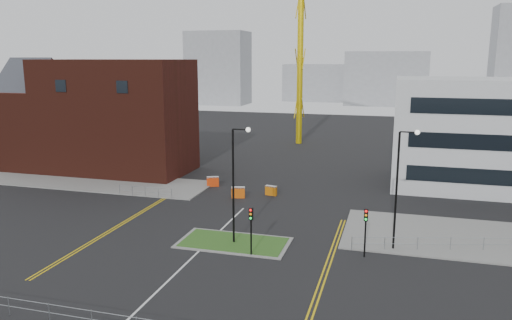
{
  "coord_description": "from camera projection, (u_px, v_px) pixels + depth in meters",
  "views": [
    {
      "loc": [
        13.71,
        -26.98,
        14.24
      ],
      "look_at": [
        1.5,
        16.15,
        5.0
      ],
      "focal_mm": 35.0,
      "sensor_mm": 36.0,
      "label": 1
    }
  ],
  "objects": [
    {
      "name": "barrier_mid",
      "position": [
        238.0,
        192.0,
        51.43
      ],
      "size": [
        1.45,
        0.78,
        1.16
      ],
      "color": "#D7540B",
      "rests_on": "ground"
    },
    {
      "name": "railing_front",
      "position": [
        114.0,
        319.0,
        26.15
      ],
      "size": [
        24.05,
        0.05,
        1.1
      ],
      "color": "gray",
      "rests_on": "ground"
    },
    {
      "name": "yellow_right_b",
      "position": [
        330.0,
        264.0,
        35.0
      ],
      "size": [
        0.12,
        20.0,
        0.01
      ],
      "primitive_type": "cube",
      "color": "gold",
      "rests_on": "ground"
    },
    {
      "name": "ground",
      "position": [
        165.0,
        284.0,
        31.96
      ],
      "size": [
        200.0,
        200.0,
        0.0
      ],
      "primitive_type": "plane",
      "color": "black",
      "rests_on": "ground"
    },
    {
      "name": "traffic_light_right",
      "position": [
        366.0,
        223.0,
        35.76
      ],
      "size": [
        0.28,
        0.33,
        3.65
      ],
      "color": "black",
      "rests_on": "ground"
    },
    {
      "name": "railing_right",
      "position": [
        484.0,
        241.0,
        37.17
      ],
      "size": [
        19.05,
        5.05,
        1.1
      ],
      "color": "gray",
      "rests_on": "ground"
    },
    {
      "name": "streetlamp_right_near",
      "position": [
        400.0,
        180.0,
        36.5
      ],
      "size": [
        1.46,
        0.36,
        9.18
      ],
      "color": "black",
      "rests_on": "ground"
    },
    {
      "name": "pavement_right",
      "position": [
        499.0,
        241.0,
        39.27
      ],
      "size": [
        24.0,
        10.0,
        0.12
      ],
      "primitive_type": "cube",
      "color": "slate",
      "rests_on": "ground"
    },
    {
      "name": "brick_building",
      "position": [
        96.0,
        117.0,
        63.1
      ],
      "size": [
        24.2,
        10.07,
        14.24
      ],
      "color": "#471A11",
      "rests_on": "ground"
    },
    {
      "name": "pavement_left",
      "position": [
        92.0,
        182.0,
        58.02
      ],
      "size": [
        28.0,
        8.0,
        0.12
      ],
      "primitive_type": "cube",
      "color": "slate",
      "rests_on": "ground"
    },
    {
      "name": "centre_line",
      "position": [
        178.0,
        271.0,
        33.84
      ],
      "size": [
        0.15,
        30.0,
        0.01
      ],
      "primitive_type": "cube",
      "color": "silver",
      "rests_on": "ground"
    },
    {
      "name": "barrier_right",
      "position": [
        271.0,
        190.0,
        52.4
      ],
      "size": [
        1.28,
        0.66,
        1.03
      ],
      "color": "#C5640A",
      "rests_on": "ground"
    },
    {
      "name": "traffic_light_island",
      "position": [
        251.0,
        222.0,
        36.01
      ],
      "size": [
        0.28,
        0.33,
        3.65
      ],
      "color": "black",
      "rests_on": "ground"
    },
    {
      "name": "yellow_left_a",
      "position": [
        122.0,
        223.0,
        43.78
      ],
      "size": [
        0.12,
        24.0,
        0.01
      ],
      "primitive_type": "cube",
      "color": "gold",
      "rests_on": "ground"
    },
    {
      "name": "skyline_a",
      "position": [
        218.0,
        68.0,
        153.5
      ],
      "size": [
        18.0,
        12.0,
        22.0
      ],
      "primitive_type": "cube",
      "color": "gray",
      "rests_on": "ground"
    },
    {
      "name": "railing_left",
      "position": [
        145.0,
        190.0,
        51.71
      ],
      "size": [
        6.05,
        0.05,
        1.1
      ],
      "color": "gray",
      "rests_on": "ground"
    },
    {
      "name": "yellow_left_b",
      "position": [
        125.0,
        223.0,
        43.7
      ],
      "size": [
        0.12,
        24.0,
        0.01
      ],
      "primitive_type": "cube",
      "color": "gold",
      "rests_on": "ground"
    },
    {
      "name": "grass_island",
      "position": [
        234.0,
        242.0,
        38.95
      ],
      "size": [
        8.0,
        4.0,
        0.12
      ],
      "primitive_type": "cube",
      "color": "#24501A",
      "rests_on": "ground"
    },
    {
      "name": "skyline_b",
      "position": [
        386.0,
        79.0,
        150.18
      ],
      "size": [
        24.0,
        12.0,
        16.0
      ],
      "primitive_type": "cube",
      "color": "gray",
      "rests_on": "ground"
    },
    {
      "name": "streetlamp_island",
      "position": [
        236.0,
        176.0,
        37.81
      ],
      "size": [
        1.46,
        0.36,
        9.18
      ],
      "color": "black",
      "rests_on": "ground"
    },
    {
      "name": "skyline_d",
      "position": [
        330.0,
        83.0,
        164.81
      ],
      "size": [
        30.0,
        12.0,
        12.0
      ],
      "primitive_type": "cube",
      "color": "gray",
      "rests_on": "ground"
    },
    {
      "name": "island_kerb",
      "position": [
        234.0,
        243.0,
        38.96
      ],
      "size": [
        8.6,
        4.6,
        0.08
      ],
      "primitive_type": "cube",
      "color": "slate",
      "rests_on": "ground"
    },
    {
      "name": "yellow_right_a",
      "position": [
        326.0,
        264.0,
        35.08
      ],
      "size": [
        0.12,
        20.0,
        0.01
      ],
      "primitive_type": "cube",
      "color": "gold",
      "rests_on": "ground"
    },
    {
      "name": "barrier_left",
      "position": [
        213.0,
        181.0,
        56.0
      ],
      "size": [
        1.41,
        0.93,
        1.13
      ],
      "color": "red",
      "rests_on": "ground"
    }
  ]
}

